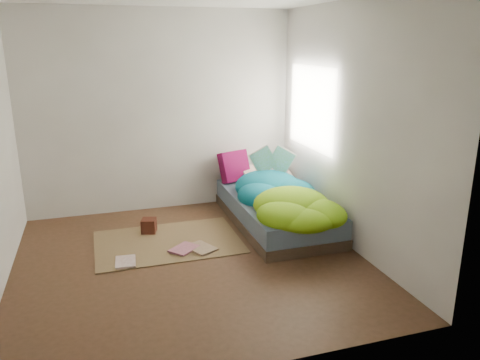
% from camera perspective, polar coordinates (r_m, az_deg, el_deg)
% --- Properties ---
extents(ground, '(3.50, 3.50, 0.00)m').
position_cam_1_polar(ground, '(4.92, -5.97, -9.85)').
color(ground, '#432C19').
rests_on(ground, ground).
extents(room_walls, '(3.54, 3.54, 2.62)m').
position_cam_1_polar(room_walls, '(4.46, -6.45, 9.28)').
color(room_walls, '#BCB8B2').
rests_on(room_walls, ground).
extents(bed, '(1.00, 2.00, 0.34)m').
position_cam_1_polar(bed, '(5.82, 4.36, -3.77)').
color(bed, '#372E1E').
rests_on(bed, ground).
extents(duvet, '(0.96, 1.84, 0.34)m').
position_cam_1_polar(duvet, '(5.52, 5.28, -1.19)').
color(duvet, navy).
rests_on(duvet, bed).
extents(rug, '(1.60, 1.10, 0.01)m').
position_cam_1_polar(rug, '(5.39, -8.76, -7.47)').
color(rug, brown).
rests_on(rug, ground).
extents(pillow_floral, '(0.67, 0.44, 0.14)m').
position_cam_1_polar(pillow_floral, '(6.49, 3.16, 0.67)').
color(pillow_floral, white).
rests_on(pillow_floral, bed).
extents(pillow_magenta, '(0.43, 0.26, 0.41)m').
position_cam_1_polar(pillow_magenta, '(6.39, -0.68, 1.68)').
color(pillow_magenta, '#53052C').
rests_on(pillow_magenta, bed).
extents(open_book, '(0.49, 0.23, 0.29)m').
position_cam_1_polar(open_book, '(5.97, 4.00, 3.34)').
color(open_book, '#2A812F').
rests_on(open_book, duvet).
extents(wooden_box, '(0.20, 0.20, 0.16)m').
position_cam_1_polar(wooden_box, '(5.65, -11.04, -5.47)').
color(wooden_box, black).
rests_on(wooden_box, rug).
extents(floor_book_a, '(0.22, 0.29, 0.02)m').
position_cam_1_polar(floor_book_a, '(4.99, -14.96, -9.72)').
color(floor_book_a, silver).
rests_on(floor_book_a, rug).
extents(floor_book_b, '(0.37, 0.36, 0.03)m').
position_cam_1_polar(floor_book_b, '(5.21, -7.80, -8.06)').
color(floor_book_b, '#C06F81').
rests_on(floor_book_b, rug).
extents(floor_book_c, '(0.36, 0.39, 0.02)m').
position_cam_1_polar(floor_book_c, '(5.08, -5.82, -8.66)').
color(floor_book_c, tan).
rests_on(floor_book_c, rug).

